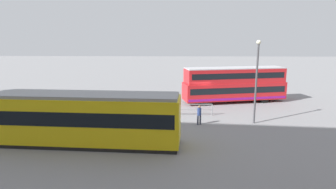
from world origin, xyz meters
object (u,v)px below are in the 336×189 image
Objects in this scene: double_decker_bus at (234,84)px; pedestrian_crossing at (199,114)px; street_lamp at (257,76)px; info_sign at (127,99)px; tram_yellow at (86,118)px; pedestrian_near_railing at (141,101)px.

pedestrian_crossing is (4.43, 8.42, -1.04)m from double_decker_bus.
info_sign is at bearing -8.77° from street_lamp.
double_decker_bus is 7.19× the size of pedestrian_crossing.
tram_yellow is at bearing 30.31° from pedestrian_crossing.
tram_yellow reaches higher than pedestrian_crossing.
street_lamp reaches higher than pedestrian_crossing.
info_sign is (-1.52, -6.68, -0.19)m from tram_yellow.
info_sign reaches higher than pedestrian_crossing.
pedestrian_near_railing is at bearing 23.38° from double_decker_bus.
street_lamp is (-0.11, 7.89, 2.00)m from double_decker_bus.
info_sign is at bearing -19.42° from pedestrian_crossing.
street_lamp reaches higher than double_decker_bus.
info_sign is (6.18, -2.18, 0.67)m from pedestrian_crossing.
pedestrian_crossing is at bearing 140.64° from pedestrian_near_railing.
tram_yellow is 9.15m from pedestrian_near_railing.
street_lamp is at bearing 159.01° from pedestrian_near_railing.
pedestrian_near_railing is 0.25× the size of street_lamp.
tram_yellow is at bearing 77.19° from info_sign.
street_lamp is at bearing -173.41° from pedestrian_crossing.
tram_yellow is at bearing 22.32° from street_lamp.
pedestrian_near_railing is at bearing -115.35° from info_sign.
info_sign is (10.61, 6.24, -0.37)m from double_decker_bus.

